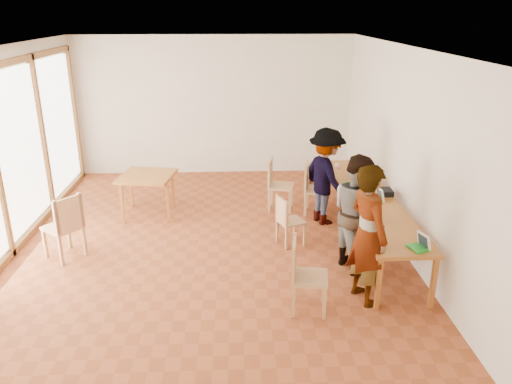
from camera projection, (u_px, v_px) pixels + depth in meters
ground at (208, 252)px, 7.64m from camera, size 8.00×8.00×0.00m
wall_back at (214, 106)px, 10.87m from camera, size 6.00×0.10×3.00m
wall_front at (173, 325)px, 3.37m from camera, size 6.00×0.10×3.00m
wall_right at (411, 155)px, 7.24m from camera, size 0.10×8.00×3.00m
ceiling at (200, 48)px, 6.59m from camera, size 6.00×8.00×0.04m
communal_table at (368, 200)px, 7.78m from camera, size 0.80×4.00×0.75m
side_table at (147, 179)px, 8.82m from camera, size 0.90×0.90×0.75m
chair_near at (302, 268)px, 6.00m from camera, size 0.50×0.50×0.50m
chair_mid at (286, 216)px, 7.72m from camera, size 0.48×0.48×0.42m
chair_far at (275, 179)px, 9.09m from camera, size 0.52×0.52×0.51m
chair_empty at (312, 183)px, 8.93m from camera, size 0.52×0.52×0.49m
chair_spare at (66, 220)px, 7.24m from camera, size 0.66×0.66×0.53m
person_near at (368, 235)px, 6.11m from camera, size 0.63×0.77×1.81m
person_mid at (357, 212)px, 6.98m from camera, size 0.84×0.96×1.67m
person_far at (326, 177)px, 8.44m from camera, size 0.99×1.23×1.67m
laptop_near at (420, 244)px, 6.08m from camera, size 0.26×0.28×0.20m
laptop_mid at (377, 197)px, 7.58m from camera, size 0.25×0.28×0.21m
laptop_far at (354, 182)px, 8.23m from camera, size 0.23×0.27×0.22m
yellow_mug at (373, 232)px, 6.42m from camera, size 0.14×0.14×0.10m
green_bottle at (351, 166)px, 8.78m from camera, size 0.07×0.07×0.28m
clear_glass at (361, 204)px, 7.34m from camera, size 0.07×0.07×0.09m
condiment_cup at (337, 165)px, 9.23m from camera, size 0.08×0.08×0.06m
pink_phone at (338, 168)px, 9.16m from camera, size 0.05×0.10×0.01m
black_pouch at (387, 192)px, 7.84m from camera, size 0.16×0.26×0.09m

